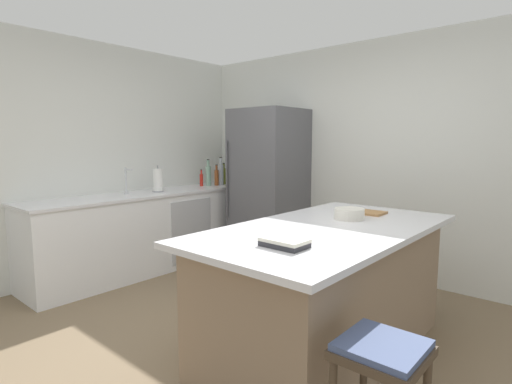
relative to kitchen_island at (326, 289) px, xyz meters
name	(u,v)px	position (x,y,z in m)	size (l,w,h in m)	color
ground_plane	(238,347)	(-0.51, -0.38, -0.46)	(7.20, 7.20, 0.00)	#7A664C
wall_rear	(376,160)	(-0.51, 1.87, 0.84)	(6.00, 0.10, 2.60)	silver
wall_left	(75,160)	(-2.96, -0.38, 0.84)	(0.10, 6.00, 2.60)	silver
counter_run_left	(151,230)	(-2.58, 0.31, -0.01)	(0.68, 2.86, 0.91)	white
kitchen_island	(326,289)	(0.00, 0.00, 0.00)	(1.10, 2.09, 0.91)	#8E755B
refrigerator	(269,186)	(-1.72, 1.46, 0.48)	(0.78, 0.76, 1.89)	#56565B
bar_stool	(381,367)	(0.75, -0.79, 0.06)	(0.36, 0.36, 0.64)	#473828
sink_faucet	(127,180)	(-2.63, 0.04, 0.61)	(0.15, 0.05, 0.30)	silver
paper_towel_roll	(158,181)	(-2.54, 0.40, 0.58)	(0.14, 0.14, 0.31)	gray
whiskey_bottle	(228,175)	(-2.59, 1.61, 0.57)	(0.08, 0.08, 0.30)	brown
olive_oil_bottle	(224,176)	(-2.57, 1.52, 0.57)	(0.06, 0.06, 0.30)	olive
soda_bottle	(221,174)	(-2.54, 1.43, 0.60)	(0.07, 0.07, 0.38)	silver
vinegar_bottle	(217,177)	(-2.53, 1.34, 0.56)	(0.06, 0.06, 0.28)	#994C23
gin_bottle	(208,175)	(-2.59, 1.24, 0.59)	(0.07, 0.07, 0.36)	#8CB79E
hot_sauce_bottle	(201,179)	(-2.62, 1.15, 0.54)	(0.05, 0.05, 0.22)	red
cookbook_stack	(284,242)	(0.10, -0.63, 0.48)	(0.26, 0.17, 0.05)	#2D2D33
mixing_bowl	(349,214)	(-0.02, 0.35, 0.49)	(0.23, 0.23, 0.08)	silver
cutting_board	(364,212)	(-0.06, 0.66, 0.46)	(0.34, 0.21, 0.02)	#9E7042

